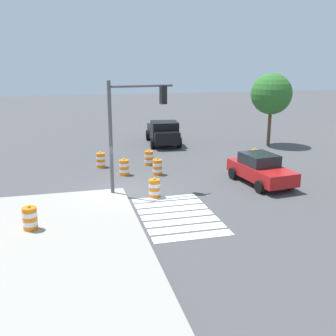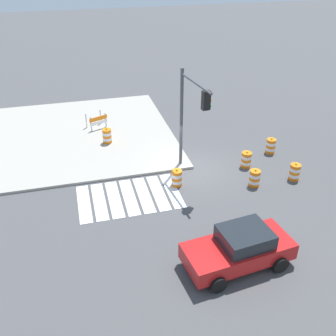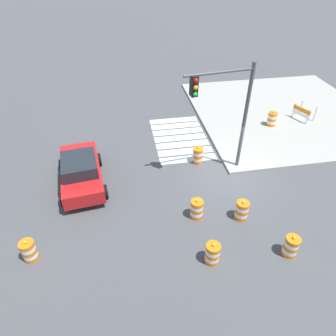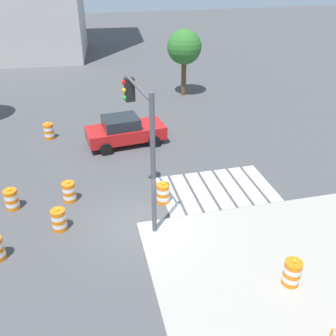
{
  "view_description": "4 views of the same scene",
  "coord_description": "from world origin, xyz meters",
  "px_view_note": "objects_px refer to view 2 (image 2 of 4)",
  "views": [
    {
      "loc": [
        19.9,
        -2.71,
        6.59
      ],
      "look_at": [
        2.3,
        1.82,
        1.7
      ],
      "focal_mm": 43.29,
      "sensor_mm": 36.0,
      "label": 1
    },
    {
      "loc": [
        6.18,
        17.63,
        11.19
      ],
      "look_at": [
        1.95,
        1.68,
        1.33
      ],
      "focal_mm": 41.04,
      "sensor_mm": 36.0,
      "label": 2
    },
    {
      "loc": [
        -11.48,
        5.24,
        9.87
      ],
      "look_at": [
        0.2,
        3.22,
        0.73
      ],
      "focal_mm": 32.16,
      "sensor_mm": 36.0,
      "label": 3
    },
    {
      "loc": [
        -1.59,
        -11.89,
        9.52
      ],
      "look_at": [
        1.79,
        2.11,
        1.24
      ],
      "focal_mm": 40.56,
      "sensor_mm": 36.0,
      "label": 4
    }
  ],
  "objects_px": {
    "sports_car": "(239,248)",
    "traffic_barrel_far_curb": "(246,160)",
    "traffic_barrel_median_far": "(177,178)",
    "traffic_barrel_on_sidewalk": "(107,136)",
    "traffic_barrel_crosswalk_end": "(295,172)",
    "traffic_light_pole": "(191,108)",
    "traffic_barrel_lane_center": "(271,146)",
    "traffic_barrel_near_corner": "(255,178)",
    "construction_barricade": "(97,120)"
  },
  "relations": [
    {
      "from": "traffic_barrel_on_sidewalk",
      "to": "traffic_barrel_crosswalk_end",
      "type": "bearing_deg",
      "value": 144.15
    },
    {
      "from": "traffic_light_pole",
      "to": "traffic_barrel_on_sidewalk",
      "type": "bearing_deg",
      "value": -51.03
    },
    {
      "from": "traffic_barrel_lane_center",
      "to": "traffic_barrel_on_sidewalk",
      "type": "bearing_deg",
      "value": -20.94
    },
    {
      "from": "traffic_light_pole",
      "to": "sports_car",
      "type": "bearing_deg",
      "value": 88.85
    },
    {
      "from": "traffic_barrel_crosswalk_end",
      "to": "traffic_barrel_on_sidewalk",
      "type": "relative_size",
      "value": 1.0
    },
    {
      "from": "construction_barricade",
      "to": "traffic_barrel_lane_center",
      "type": "bearing_deg",
      "value": 148.78
    },
    {
      "from": "traffic_barrel_lane_center",
      "to": "traffic_light_pole",
      "type": "bearing_deg",
      "value": 12.04
    },
    {
      "from": "sports_car",
      "to": "traffic_barrel_far_curb",
      "type": "relative_size",
      "value": 4.4
    },
    {
      "from": "traffic_barrel_near_corner",
      "to": "traffic_barrel_median_far",
      "type": "bearing_deg",
      "value": -15.04
    },
    {
      "from": "traffic_barrel_on_sidewalk",
      "to": "construction_barricade",
      "type": "bearing_deg",
      "value": -81.25
    },
    {
      "from": "sports_car",
      "to": "construction_barricade",
      "type": "xyz_separation_m",
      "value": [
        4.09,
        -14.04,
        -0.09
      ]
    },
    {
      "from": "traffic_barrel_median_far",
      "to": "traffic_barrel_lane_center",
      "type": "distance_m",
      "value": 6.79
    },
    {
      "from": "traffic_barrel_crosswalk_end",
      "to": "traffic_barrel_median_far",
      "type": "relative_size",
      "value": 1.0
    },
    {
      "from": "traffic_barrel_near_corner",
      "to": "traffic_barrel_crosswalk_end",
      "type": "relative_size",
      "value": 1.0
    },
    {
      "from": "traffic_barrel_lane_center",
      "to": "construction_barricade",
      "type": "relative_size",
      "value": 0.71
    },
    {
      "from": "traffic_barrel_crosswalk_end",
      "to": "traffic_barrel_on_sidewalk",
      "type": "height_order",
      "value": "traffic_barrel_on_sidewalk"
    },
    {
      "from": "traffic_barrel_near_corner",
      "to": "construction_barricade",
      "type": "xyz_separation_m",
      "value": [
        7.22,
        -9.0,
        0.27
      ]
    },
    {
      "from": "traffic_barrel_on_sidewalk",
      "to": "traffic_light_pole",
      "type": "relative_size",
      "value": 0.19
    },
    {
      "from": "traffic_barrel_crosswalk_end",
      "to": "traffic_barrel_far_curb",
      "type": "relative_size",
      "value": 1.0
    },
    {
      "from": "sports_car",
      "to": "traffic_barrel_median_far",
      "type": "distance_m",
      "value": 6.17
    },
    {
      "from": "traffic_barrel_lane_center",
      "to": "traffic_light_pole",
      "type": "distance_m",
      "value": 6.64
    },
    {
      "from": "traffic_barrel_crosswalk_end",
      "to": "construction_barricade",
      "type": "relative_size",
      "value": 0.71
    },
    {
      "from": "traffic_barrel_median_far",
      "to": "construction_barricade",
      "type": "height_order",
      "value": "construction_barricade"
    },
    {
      "from": "traffic_barrel_near_corner",
      "to": "traffic_barrel_lane_center",
      "type": "height_order",
      "value": "same"
    },
    {
      "from": "traffic_barrel_near_corner",
      "to": "traffic_barrel_lane_center",
      "type": "relative_size",
      "value": 1.0
    },
    {
      "from": "traffic_barrel_crosswalk_end",
      "to": "traffic_barrel_lane_center",
      "type": "bearing_deg",
      "value": -93.61
    },
    {
      "from": "traffic_barrel_crosswalk_end",
      "to": "traffic_light_pole",
      "type": "height_order",
      "value": "traffic_light_pole"
    },
    {
      "from": "traffic_barrel_lane_center",
      "to": "traffic_barrel_on_sidewalk",
      "type": "height_order",
      "value": "traffic_barrel_on_sidewalk"
    },
    {
      "from": "sports_car",
      "to": "traffic_barrel_on_sidewalk",
      "type": "bearing_deg",
      "value": -72.35
    },
    {
      "from": "sports_car",
      "to": "traffic_barrel_crosswalk_end",
      "type": "bearing_deg",
      "value": -137.32
    },
    {
      "from": "traffic_barrel_crosswalk_end",
      "to": "traffic_barrel_far_curb",
      "type": "height_order",
      "value": "same"
    },
    {
      "from": "construction_barricade",
      "to": "traffic_barrel_median_far",
      "type": "bearing_deg",
      "value": 112.48
    },
    {
      "from": "traffic_barrel_on_sidewalk",
      "to": "traffic_light_pole",
      "type": "bearing_deg",
      "value": 128.97
    },
    {
      "from": "traffic_barrel_far_curb",
      "to": "construction_barricade",
      "type": "bearing_deg",
      "value": -42.87
    },
    {
      "from": "sports_car",
      "to": "traffic_light_pole",
      "type": "height_order",
      "value": "traffic_light_pole"
    },
    {
      "from": "sports_car",
      "to": "construction_barricade",
      "type": "relative_size",
      "value": 3.12
    },
    {
      "from": "traffic_barrel_near_corner",
      "to": "traffic_barrel_far_curb",
      "type": "height_order",
      "value": "same"
    },
    {
      "from": "sports_car",
      "to": "traffic_barrel_far_curb",
      "type": "height_order",
      "value": "sports_car"
    },
    {
      "from": "traffic_barrel_median_far",
      "to": "traffic_barrel_on_sidewalk",
      "type": "height_order",
      "value": "traffic_barrel_on_sidewalk"
    },
    {
      "from": "traffic_barrel_near_corner",
      "to": "traffic_barrel_on_sidewalk",
      "type": "distance_m",
      "value": 9.58
    },
    {
      "from": "construction_barricade",
      "to": "traffic_barrel_near_corner",
      "type": "bearing_deg",
      "value": 128.74
    },
    {
      "from": "traffic_barrel_near_corner",
      "to": "traffic_barrel_on_sidewalk",
      "type": "bearing_deg",
      "value": -44.23
    },
    {
      "from": "traffic_barrel_crosswalk_end",
      "to": "traffic_barrel_far_curb",
      "type": "bearing_deg",
      "value": -44.26
    },
    {
      "from": "traffic_barrel_crosswalk_end",
      "to": "traffic_light_pole",
      "type": "relative_size",
      "value": 0.19
    },
    {
      "from": "sports_car",
      "to": "traffic_barrel_crosswalk_end",
      "type": "xyz_separation_m",
      "value": [
        -5.49,
        -5.06,
        -0.36
      ]
    },
    {
      "from": "traffic_barrel_median_far",
      "to": "traffic_light_pole",
      "type": "bearing_deg",
      "value": -138.33
    },
    {
      "from": "sports_car",
      "to": "traffic_barrel_far_curb",
      "type": "xyz_separation_m",
      "value": [
        -3.54,
        -6.96,
        -0.36
      ]
    },
    {
      "from": "traffic_barrel_median_far",
      "to": "traffic_barrel_on_sidewalk",
      "type": "relative_size",
      "value": 1.0
    },
    {
      "from": "sports_car",
      "to": "construction_barricade",
      "type": "bearing_deg",
      "value": -73.77
    },
    {
      "from": "traffic_barrel_near_corner",
      "to": "traffic_barrel_far_curb",
      "type": "distance_m",
      "value": 1.96
    }
  ]
}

